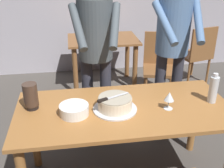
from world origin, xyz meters
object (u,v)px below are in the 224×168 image
at_px(water_bottle, 213,89).
at_px(person_cutting_cake, 96,45).
at_px(cake_on_platter, 115,104).
at_px(main_dining_table, 124,120).
at_px(background_chair_0, 196,53).
at_px(cake_knife, 107,99).
at_px(hurricane_lamp, 31,96).
at_px(background_chair_1, 160,64).
at_px(background_table, 103,49).
at_px(person_standing_beside, 173,41).
at_px(wine_glass_near, 169,97).
at_px(plate_stack, 74,110).

height_order(water_bottle, person_cutting_cake, person_cutting_cake).
relative_size(cake_on_platter, person_cutting_cake, 0.20).
bearing_deg(main_dining_table, background_chair_0, 51.84).
relative_size(cake_knife, hurricane_lamp, 1.22).
bearing_deg(background_chair_1, background_table, 145.30).
bearing_deg(person_standing_beside, background_table, 110.74).
bearing_deg(wine_glass_near, person_standing_beside, 69.63).
bearing_deg(main_dining_table, cake_on_platter, -166.02).
bearing_deg(person_standing_beside, water_bottle, -79.53).
xyz_separation_m(person_cutting_cake, person_standing_beside, (0.75, 0.03, 0.00)).
bearing_deg(cake_on_platter, hurricane_lamp, 169.34).
relative_size(background_table, background_chair_1, 1.11).
relative_size(main_dining_table, hurricane_lamp, 8.05).
xyz_separation_m(plate_stack, person_cutting_cake, (0.23, 0.65, 0.29)).
distance_m(cake_knife, background_table, 2.09).
height_order(cake_on_platter, cake_knife, cake_knife).
distance_m(person_cutting_cake, person_standing_beside, 0.76).
relative_size(wine_glass_near, person_cutting_cake, 0.08).
xyz_separation_m(hurricane_lamp, background_table, (0.79, 1.91, -0.28)).
bearing_deg(hurricane_lamp, main_dining_table, -7.94).
bearing_deg(background_chair_0, plate_stack, -134.19).
relative_size(water_bottle, person_cutting_cake, 0.15).
height_order(person_standing_beside, background_chair_1, person_standing_beside).
bearing_deg(hurricane_lamp, background_chair_1, 43.28).
xyz_separation_m(main_dining_table, cake_knife, (-0.15, -0.05, 0.23)).
relative_size(background_table, background_chair_0, 1.11).
bearing_deg(background_chair_1, water_bottle, -92.78).
relative_size(cake_on_platter, background_chair_1, 0.38).
bearing_deg(person_standing_beside, background_chair_0, 54.54).
bearing_deg(water_bottle, wine_glass_near, -172.03).
height_order(water_bottle, background_chair_0, water_bottle).
xyz_separation_m(cake_on_platter, water_bottle, (0.80, 0.01, 0.06)).
distance_m(wine_glass_near, background_chair_1, 1.69).
bearing_deg(main_dining_table, hurricane_lamp, 172.06).
relative_size(hurricane_lamp, background_table, 0.21).
xyz_separation_m(background_chair_0, background_chair_1, (-0.69, -0.37, 0.00)).
distance_m(water_bottle, background_table, 2.14).
relative_size(wine_glass_near, background_chair_1, 0.16).
xyz_separation_m(person_cutting_cake, background_chair_0, (1.64, 1.27, -0.58)).
distance_m(water_bottle, person_cutting_cake, 1.10).
bearing_deg(background_table, wine_glass_near, -83.01).
bearing_deg(person_standing_beside, cake_knife, -137.01).
relative_size(cake_knife, background_chair_1, 0.28).
distance_m(hurricane_lamp, background_chair_0, 2.85).
height_order(cake_knife, wine_glass_near, wine_glass_near).
bearing_deg(plate_stack, wine_glass_near, -2.01).
bearing_deg(hurricane_lamp, wine_glass_near, -9.10).
relative_size(water_bottle, background_chair_0, 0.28).
bearing_deg(background_chair_0, background_table, 174.81).
height_order(plate_stack, person_cutting_cake, person_cutting_cake).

